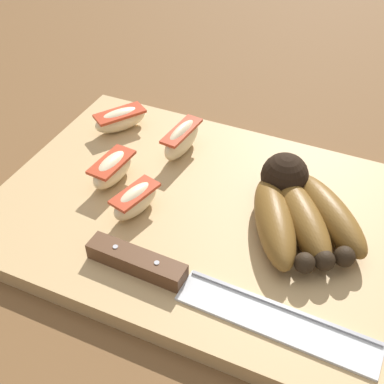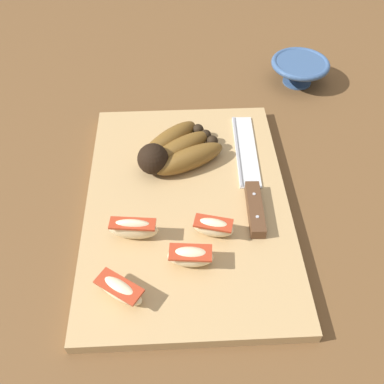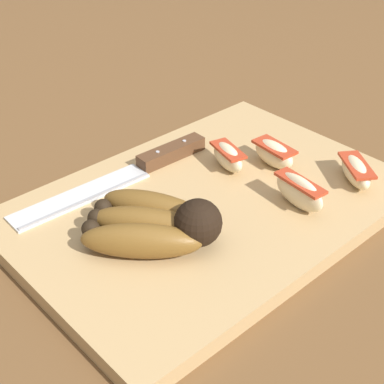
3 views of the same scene
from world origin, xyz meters
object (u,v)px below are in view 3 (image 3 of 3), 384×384
Objects in this scene: chefs_knife at (142,167)px; banana_bunch at (156,224)px; apple_wedge_middle at (299,191)px; apple_wedge_near at (276,154)px; apple_wedge_far at (228,156)px; apple_wedge_extra at (356,171)px.

banana_bunch is at bearing 58.04° from chefs_knife.
apple_wedge_middle is (-0.16, 0.06, 0.00)m from banana_bunch.
apple_wedge_middle reaches higher than chefs_knife.
banana_bunch reaches higher than apple_wedge_near.
chefs_knife is 0.11m from apple_wedge_far.
apple_wedge_far is at bearing -38.31° from apple_wedge_near.
apple_wedge_middle is at bearing 115.03° from chefs_knife.
apple_wedge_near is 0.06m from apple_wedge_far.
apple_wedge_near is 0.92× the size of apple_wedge_extra.
apple_wedge_extra is (-0.26, 0.08, -0.01)m from banana_bunch.
apple_wedge_far reaches higher than apple_wedge_extra.
banana_bunch reaches higher than apple_wedge_far.
banana_bunch is 0.21m from apple_wedge_near.
apple_wedge_far is at bearing -54.07° from apple_wedge_extra.
apple_wedge_middle is at bearing 57.47° from apple_wedge_near.
chefs_knife is 0.17m from apple_wedge_near.
banana_bunch is 2.45× the size of apple_wedge_far.
chefs_knife is 4.26× the size of apple_wedge_near.
chefs_knife is at bearing -38.56° from apple_wedge_near.
apple_wedge_far is at bearing -162.27° from banana_bunch.
apple_wedge_extra is at bearing 171.37° from apple_wedge_middle.
apple_wedge_extra is at bearing 162.97° from banana_bunch.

